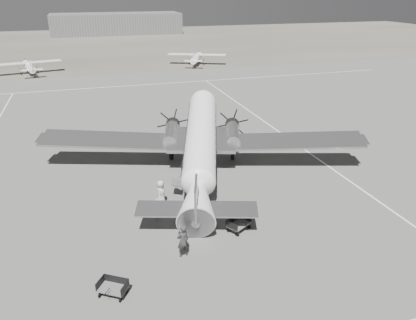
% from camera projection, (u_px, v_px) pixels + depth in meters
% --- Properties ---
extents(ground, '(260.00, 260.00, 0.00)m').
position_uv_depth(ground, '(208.00, 201.00, 29.86)').
color(ground, slate).
rests_on(ground, ground).
extents(taxi_line_right, '(0.15, 80.00, 0.01)m').
position_uv_depth(taxi_line_right, '(348.00, 180.00, 33.11)').
color(taxi_line_right, white).
rests_on(taxi_line_right, ground).
extents(taxi_line_horizon, '(90.00, 0.15, 0.01)m').
position_uv_depth(taxi_line_horizon, '(135.00, 85.00, 65.00)').
color(taxi_line_horizon, white).
rests_on(taxi_line_horizon, ground).
extents(grass_infield, '(260.00, 90.00, 0.01)m').
position_uv_depth(grass_infield, '(108.00, 43.00, 113.33)').
color(grass_infield, '#686558').
rests_on(grass_infield, ground).
extents(hangar_main, '(42.00, 14.00, 6.60)m').
position_uv_depth(hangar_main, '(117.00, 24.00, 135.36)').
color(hangar_main, slate).
rests_on(hangar_main, ground).
extents(dc3_airliner, '(32.99, 27.43, 5.39)m').
position_uv_depth(dc3_airliner, '(201.00, 145.00, 32.90)').
color(dc3_airliner, '#A8A9AB').
rests_on(dc3_airliner, ground).
extents(light_plane_left, '(13.38, 11.71, 2.41)m').
position_uv_depth(light_plane_left, '(29.00, 68.00, 72.83)').
color(light_plane_left, white).
rests_on(light_plane_left, ground).
extents(light_plane_right, '(14.62, 13.48, 2.44)m').
position_uv_depth(light_plane_right, '(197.00, 59.00, 81.53)').
color(light_plane_right, white).
rests_on(light_plane_right, ground).
extents(baggage_cart_near, '(1.97, 1.80, 0.91)m').
position_uv_depth(baggage_cart_near, '(239.00, 224.00, 26.11)').
color(baggage_cart_near, '#595959').
rests_on(baggage_cart_near, ground).
extents(baggage_cart_far, '(1.86, 1.73, 0.86)m').
position_uv_depth(baggage_cart_far, '(113.00, 288.00, 20.58)').
color(baggage_cart_far, '#595959').
rests_on(baggage_cart_far, ground).
extents(ground_crew, '(0.84, 0.64, 2.05)m').
position_uv_depth(ground_crew, '(183.00, 241.00, 23.39)').
color(ground_crew, '#2C2C2C').
rests_on(ground_crew, ground).
extents(ramp_agent, '(0.76, 0.88, 1.55)m').
position_uv_depth(ramp_agent, '(158.00, 209.00, 27.29)').
color(ramp_agent, silver).
rests_on(ramp_agent, ground).
extents(passenger, '(0.93, 1.11, 1.93)m').
position_uv_depth(passenger, '(161.00, 193.00, 28.98)').
color(passenger, beige).
rests_on(passenger, ground).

